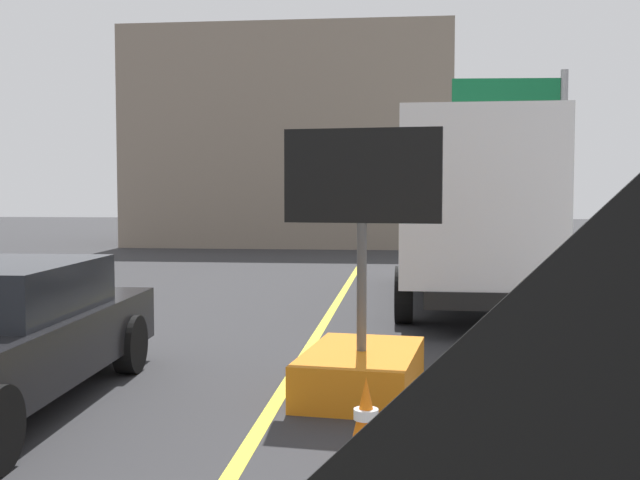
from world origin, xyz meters
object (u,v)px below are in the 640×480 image
(arrow_board_trailer, at_px, (361,347))
(box_truck, at_px, (468,207))
(highway_guide_sign, at_px, (531,135))
(traffic_cone_mid_lane, at_px, (366,421))

(arrow_board_trailer, xyz_separation_m, box_truck, (1.57, 6.43, 1.30))
(arrow_board_trailer, height_order, highway_guide_sign, highway_guide_sign)
(highway_guide_sign, bearing_deg, arrow_board_trailer, -106.63)
(arrow_board_trailer, relative_size, traffic_cone_mid_lane, 4.05)
(arrow_board_trailer, xyz_separation_m, traffic_cone_mid_lane, (0.15, -2.02, -0.15))
(box_truck, distance_m, highway_guide_sign, 5.74)
(box_truck, height_order, highway_guide_sign, highway_guide_sign)
(arrow_board_trailer, distance_m, box_truck, 6.75)
(highway_guide_sign, bearing_deg, traffic_cone_mid_lane, -103.69)
(box_truck, xyz_separation_m, highway_guide_sign, (1.89, 5.16, 1.64))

